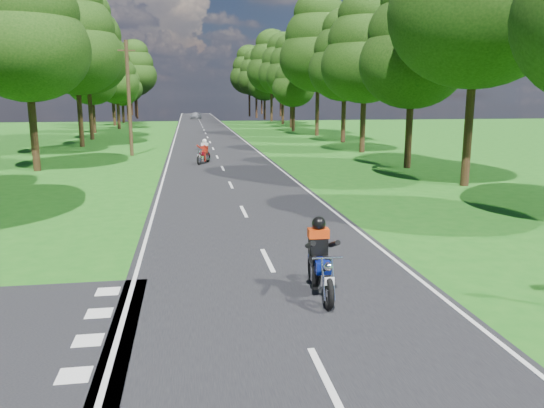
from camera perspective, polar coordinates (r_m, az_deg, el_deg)
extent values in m
plane|color=#1A6016|center=(12.07, 0.93, -8.99)|extent=(160.00, 160.00, 0.00)
cube|color=black|center=(61.31, -7.16, 7.55)|extent=(7.00, 140.00, 0.02)
cube|color=silver|center=(8.51, 5.78, -18.19)|extent=(0.12, 2.00, 0.01)
cube|color=silver|center=(13.93, -0.49, -6.04)|extent=(0.12, 2.00, 0.01)
cube|color=silver|center=(19.68, -3.05, -0.79)|extent=(0.12, 2.00, 0.01)
cube|color=silver|center=(25.55, -4.45, 2.06)|extent=(0.12, 2.00, 0.01)
cube|color=silver|center=(31.47, -5.32, 3.85)|extent=(0.12, 2.00, 0.01)
cube|color=silver|center=(37.42, -5.92, 5.06)|extent=(0.12, 2.00, 0.01)
cube|color=silver|center=(43.38, -6.35, 5.95)|extent=(0.12, 2.00, 0.01)
cube|color=silver|center=(49.35, -6.69, 6.62)|extent=(0.12, 2.00, 0.01)
cube|color=silver|center=(55.32, -6.95, 7.14)|extent=(0.12, 2.00, 0.01)
cube|color=silver|center=(61.30, -7.16, 7.56)|extent=(0.12, 2.00, 0.01)
cube|color=silver|center=(67.29, -7.33, 7.91)|extent=(0.12, 2.00, 0.01)
cube|color=silver|center=(73.28, -7.47, 8.20)|extent=(0.12, 2.00, 0.01)
cube|color=silver|center=(79.26, -7.60, 8.45)|extent=(0.12, 2.00, 0.01)
cube|color=silver|center=(85.26, -7.70, 8.66)|extent=(0.12, 2.00, 0.01)
cube|color=silver|center=(91.25, -7.79, 8.84)|extent=(0.12, 2.00, 0.01)
cube|color=silver|center=(97.24, -7.88, 9.01)|extent=(0.12, 2.00, 0.01)
cube|color=silver|center=(103.23, -7.95, 9.15)|extent=(0.12, 2.00, 0.01)
cube|color=silver|center=(109.23, -8.01, 9.28)|extent=(0.12, 2.00, 0.01)
cube|color=silver|center=(115.22, -8.07, 9.39)|extent=(0.12, 2.00, 0.01)
cube|color=silver|center=(121.22, -8.12, 9.49)|extent=(0.12, 2.00, 0.01)
cube|color=silver|center=(127.21, -8.17, 9.58)|extent=(0.12, 2.00, 0.01)
cube|color=silver|center=(61.29, -10.27, 7.47)|extent=(0.10, 140.00, 0.01)
cube|color=silver|center=(61.50, -4.05, 7.64)|extent=(0.10, 140.00, 0.01)
cube|color=silver|center=(9.08, -20.53, -16.87)|extent=(0.50, 0.50, 0.01)
cube|color=silver|center=(10.14, -19.17, -13.68)|extent=(0.50, 0.50, 0.01)
cube|color=silver|center=(11.22, -18.10, -11.10)|extent=(0.50, 0.50, 0.01)
cube|color=silver|center=(12.32, -17.24, -8.97)|extent=(0.50, 0.50, 0.01)
cylinder|color=black|center=(33.11, -24.19, 6.63)|extent=(0.40, 0.40, 3.91)
ellipsoid|color=#15330B|center=(33.13, -24.90, 14.95)|extent=(6.85, 6.85, 5.82)
ellipsoid|color=#15330B|center=(33.33, -25.19, 18.21)|extent=(5.87, 5.87, 4.99)
cylinder|color=black|center=(41.85, -24.36, 7.37)|extent=(0.40, 0.40, 3.79)
ellipsoid|color=#15330B|center=(41.85, -24.90, 13.74)|extent=(6.64, 6.64, 5.64)
ellipsoid|color=#15330B|center=(41.99, -25.13, 16.25)|extent=(5.69, 5.69, 4.84)
ellipsoid|color=#15330B|center=(42.21, -25.35, 18.74)|extent=(4.27, 4.27, 3.63)
cylinder|color=black|center=(47.61, -19.90, 8.41)|extent=(0.40, 0.40, 4.32)
ellipsoid|color=#15330B|center=(47.67, -20.35, 14.79)|extent=(7.56, 7.56, 6.42)
ellipsoid|color=#15330B|center=(47.86, -20.53, 17.30)|extent=(6.48, 6.48, 5.51)
ellipsoid|color=#15330B|center=(48.14, -20.72, 19.78)|extent=(4.86, 4.86, 4.13)
cylinder|color=black|center=(55.06, -18.90, 8.86)|extent=(0.40, 0.40, 4.40)
ellipsoid|color=#15330B|center=(55.12, -19.28, 14.49)|extent=(7.71, 7.71, 6.55)
ellipsoid|color=#15330B|center=(55.30, -19.43, 16.70)|extent=(6.60, 6.60, 5.61)
ellipsoid|color=#15330B|center=(55.55, -19.59, 18.90)|extent=(4.95, 4.95, 4.21)
cylinder|color=black|center=(64.84, -18.61, 8.67)|extent=(0.40, 0.40, 3.20)
ellipsoid|color=#15330B|center=(64.80, -18.84, 12.14)|extent=(5.60, 5.60, 4.76)
ellipsoid|color=#15330B|center=(64.85, -18.93, 13.52)|extent=(4.80, 4.80, 4.08)
ellipsoid|color=#15330B|center=(64.94, -19.02, 14.89)|extent=(3.60, 3.60, 3.06)
cylinder|color=black|center=(71.87, -16.17, 9.05)|extent=(0.40, 0.40, 3.22)
ellipsoid|color=#15330B|center=(71.84, -16.35, 12.21)|extent=(5.64, 5.64, 4.79)
ellipsoid|color=#15330B|center=(71.88, -16.42, 13.46)|extent=(4.83, 4.83, 4.11)
ellipsoid|color=#15330B|center=(71.96, -16.50, 14.70)|extent=(3.62, 3.62, 3.08)
cylinder|color=black|center=(79.76, -16.61, 9.37)|extent=(0.40, 0.40, 3.61)
ellipsoid|color=#15330B|center=(79.74, -16.80, 12.56)|extent=(6.31, 6.31, 5.37)
ellipsoid|color=#15330B|center=(79.81, -16.87, 13.82)|extent=(5.41, 5.41, 4.60)
ellipsoid|color=#15330B|center=(79.91, -16.95, 15.08)|extent=(4.06, 4.06, 3.45)
cylinder|color=black|center=(87.49, -15.70, 9.27)|extent=(0.40, 0.40, 2.67)
ellipsoid|color=#15330B|center=(87.44, -15.82, 11.42)|extent=(4.67, 4.67, 3.97)
ellipsoid|color=#15330B|center=(87.46, -15.86, 12.27)|extent=(4.00, 4.00, 3.40)
ellipsoid|color=#15330B|center=(87.49, -15.91, 13.12)|extent=(3.00, 3.00, 2.55)
cylinder|color=black|center=(96.61, -15.23, 9.60)|extent=(0.40, 0.40, 3.09)
ellipsoid|color=#15330B|center=(96.58, -15.35, 11.85)|extent=(5.40, 5.40, 4.59)
ellipsoid|color=#15330B|center=(96.61, -15.40, 12.74)|extent=(4.63, 4.63, 3.93)
ellipsoid|color=#15330B|center=(96.66, -15.45, 13.63)|extent=(3.47, 3.47, 2.95)
cylinder|color=black|center=(102.98, -14.33, 10.13)|extent=(0.40, 0.40, 4.48)
ellipsoid|color=#15330B|center=(103.02, -14.49, 13.20)|extent=(7.84, 7.84, 6.66)
ellipsoid|color=#15330B|center=(103.12, -14.55, 14.41)|extent=(6.72, 6.72, 5.71)
ellipsoid|color=#15330B|center=(103.26, -14.62, 15.61)|extent=(5.04, 5.04, 4.28)
cylinder|color=black|center=(112.02, -14.45, 10.12)|extent=(0.40, 0.40, 4.09)
ellipsoid|color=#15330B|center=(112.03, -14.59, 12.69)|extent=(7.16, 7.16, 6.09)
ellipsoid|color=#15330B|center=(112.10, -14.64, 13.71)|extent=(6.14, 6.14, 5.22)
ellipsoid|color=#15330B|center=(112.21, -14.69, 14.73)|extent=(4.61, 4.61, 3.92)
cylinder|color=black|center=(26.78, 20.30, 6.68)|extent=(0.40, 0.40, 4.56)
ellipsoid|color=#15330B|center=(26.96, 21.18, 18.64)|extent=(7.98, 7.98, 6.78)
cylinder|color=black|center=(32.57, 14.47, 6.84)|extent=(0.40, 0.40, 3.49)
ellipsoid|color=#15330B|center=(32.53, 14.87, 14.41)|extent=(6.12, 6.12, 5.20)
ellipsoid|color=#15330B|center=(32.67, 15.03, 17.39)|extent=(5.24, 5.24, 4.46)
ellipsoid|color=#15330B|center=(32.89, 15.19, 20.34)|extent=(3.93, 3.93, 3.34)
cylinder|color=black|center=(40.90, 9.73, 8.08)|extent=(0.40, 0.40, 3.69)
ellipsoid|color=#15330B|center=(40.89, 9.95, 14.44)|extent=(6.46, 6.46, 5.49)
ellipsoid|color=#15330B|center=(41.02, 10.04, 16.95)|extent=(5.54, 5.54, 4.71)
ellipsoid|color=#15330B|center=(41.24, 10.13, 19.44)|extent=(4.15, 4.15, 3.53)
cylinder|color=black|center=(49.65, 7.69, 8.76)|extent=(0.40, 0.40, 3.74)
ellipsoid|color=#15330B|center=(49.65, 7.83, 14.08)|extent=(6.55, 6.55, 5.57)
ellipsoid|color=#15330B|center=(49.76, 7.89, 16.18)|extent=(5.62, 5.62, 4.77)
ellipsoid|color=#15330B|center=(49.94, 7.95, 18.27)|extent=(4.21, 4.21, 3.58)
cylinder|color=black|center=(57.53, 4.88, 9.64)|extent=(0.40, 0.40, 4.64)
ellipsoid|color=#15330B|center=(57.62, 4.98, 15.33)|extent=(8.12, 8.12, 6.91)
ellipsoid|color=#15330B|center=(57.81, 5.02, 17.57)|extent=(6.96, 6.96, 5.92)
ellipsoid|color=#15330B|center=(58.09, 5.06, 19.79)|extent=(5.22, 5.22, 4.44)
cylinder|color=black|center=(64.33, 2.30, 9.11)|extent=(0.40, 0.40, 2.91)
ellipsoid|color=#15330B|center=(64.28, 2.33, 12.30)|extent=(5.09, 5.09, 4.33)
ellipsoid|color=#15330B|center=(64.31, 2.34, 13.56)|extent=(4.36, 4.36, 3.71)
ellipsoid|color=#15330B|center=(64.38, 2.35, 14.82)|extent=(3.27, 3.27, 2.78)
cylinder|color=black|center=(71.88, 2.10, 9.75)|extent=(0.40, 0.40, 3.88)
ellipsoid|color=#15330B|center=(71.89, 2.13, 13.56)|extent=(6.78, 6.78, 5.77)
ellipsoid|color=#15330B|center=(71.98, 2.14, 15.06)|extent=(5.81, 5.81, 4.94)
ellipsoid|color=#15330B|center=(72.12, 2.15, 16.56)|extent=(4.36, 4.36, 3.71)
cylinder|color=black|center=(80.26, 1.16, 10.06)|extent=(0.40, 0.40, 4.18)
ellipsoid|color=#15330B|center=(80.29, 1.18, 13.73)|extent=(7.31, 7.31, 6.21)
ellipsoid|color=#15330B|center=(80.39, 1.19, 15.18)|extent=(6.27, 6.27, 5.33)
ellipsoid|color=#15330B|center=(80.55, 1.19, 16.63)|extent=(4.70, 4.70, 4.00)
cylinder|color=black|center=(89.05, -0.05, 10.36)|extent=(0.40, 0.40, 4.63)
ellipsoid|color=#15330B|center=(89.11, -0.05, 14.03)|extent=(8.11, 8.11, 6.89)
ellipsoid|color=#15330B|center=(89.23, -0.05, 15.48)|extent=(6.95, 6.95, 5.91)
ellipsoid|color=#15330B|center=(89.41, -0.05, 16.92)|extent=(5.21, 5.21, 4.43)
cylinder|color=black|center=(96.25, -0.80, 10.07)|extent=(0.40, 0.40, 3.36)
ellipsoid|color=#15330B|center=(96.23, -0.81, 12.54)|extent=(5.88, 5.88, 5.00)
ellipsoid|color=#15330B|center=(96.27, -0.81, 13.51)|extent=(5.04, 5.04, 4.29)
ellipsoid|color=#15330B|center=(96.34, -0.81, 14.49)|extent=(3.78, 3.78, 3.21)
cylinder|color=black|center=(103.33, -1.68, 10.38)|extent=(0.40, 0.40, 4.09)
ellipsoid|color=#15330B|center=(103.34, -1.70, 13.17)|extent=(7.15, 7.15, 6.08)
ellipsoid|color=#15330B|center=(103.42, -1.71, 14.27)|extent=(6.13, 6.13, 5.21)
ellipsoid|color=#15330B|center=(103.53, -1.71, 15.37)|extent=(4.60, 4.60, 3.91)
cylinder|color=black|center=(110.97, -2.44, 10.56)|extent=(0.40, 0.40, 4.48)
ellipsoid|color=#15330B|center=(111.01, -2.46, 13.40)|extent=(7.84, 7.84, 6.66)
ellipsoid|color=#15330B|center=(111.10, -2.47, 14.53)|extent=(6.72, 6.72, 5.71)
ellipsoid|color=#15330B|center=(111.23, -2.48, 15.65)|extent=(5.04, 5.04, 4.28)
cylinder|color=black|center=(121.75, -14.85, 10.13)|extent=(0.40, 0.40, 3.84)
ellipsoid|color=#15330B|center=(121.75, -14.97, 12.35)|extent=(6.72, 6.72, 5.71)
ellipsoid|color=#15330B|center=(121.80, -15.01, 13.23)|extent=(5.76, 5.76, 4.90)
ellipsoid|color=#15330B|center=(121.88, -15.06, 14.11)|extent=(4.32, 4.32, 3.67)
cylinder|color=black|center=(124.31, -1.12, 10.60)|extent=(0.40, 0.40, 4.16)
ellipsoid|color=#15330B|center=(124.32, -1.12, 12.96)|extent=(7.28, 7.28, 6.19)
ellipsoid|color=#15330B|center=(124.39, -1.13, 13.90)|extent=(6.24, 6.24, 5.30)
ellipsoid|color=#15330B|center=(124.49, -1.13, 14.83)|extent=(4.68, 4.68, 3.98)
cylinder|color=black|center=(107.08, -16.72, 9.79)|extent=(0.40, 0.40, 3.52)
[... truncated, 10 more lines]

